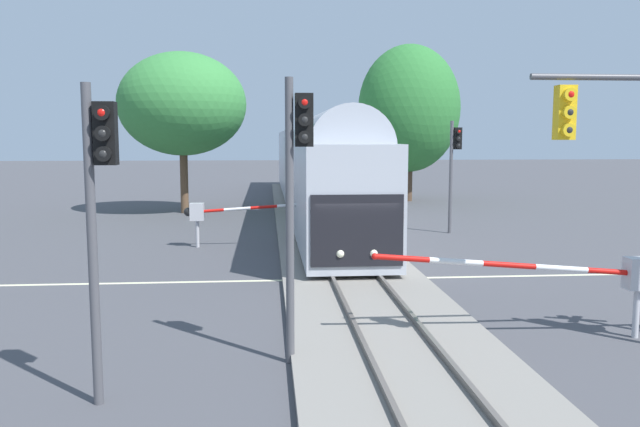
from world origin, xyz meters
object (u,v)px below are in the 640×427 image
elm_centre_background (409,109)px  traffic_signal_far_side (454,158)px  oak_behind_train (182,104)px  crossing_gate_near (604,274)px  crossing_gate_far (214,212)px  commuter_train (311,165)px  traffic_signal_near_left (98,192)px  traffic_signal_median (297,175)px

elm_centre_background → traffic_signal_far_side: bearing=-94.7°
oak_behind_train → elm_centre_background: size_ratio=0.86×
elm_centre_background → oak_behind_train: bearing=-157.8°
oak_behind_train → elm_centre_background: 15.92m
traffic_signal_far_side → elm_centre_background: bearing=85.3°
crossing_gate_near → oak_behind_train: size_ratio=0.69×
crossing_gate_far → elm_centre_background: 22.43m
commuter_train → crossing_gate_far: commuter_train is taller
traffic_signal_near_left → crossing_gate_far: bearing=88.0°
commuter_train → oak_behind_train: oak_behind_train is taller
commuter_train → traffic_signal_median: size_ratio=7.80×
crossing_gate_near → elm_centre_background: elm_centre_background is taller
traffic_signal_far_side → traffic_signal_near_left: traffic_signal_near_left is taller
traffic_signal_far_side → traffic_signal_median: traffic_signal_median is taller
crossing_gate_far → elm_centre_background: (12.01, 18.27, 5.00)m
commuter_train → oak_behind_train: size_ratio=4.61×
crossing_gate_near → crossing_gate_far: size_ratio=1.08×
traffic_signal_far_side → commuter_train: bearing=121.9°
traffic_signal_far_side → crossing_gate_near: bearing=-94.7°
commuter_train → traffic_signal_near_left: commuter_train is taller
commuter_train → crossing_gate_near: (4.68, -25.34, -1.33)m
crossing_gate_near → oak_behind_train: (-12.20, 25.01, 4.91)m
commuter_train → crossing_gate_near: commuter_train is taller
traffic_signal_median → elm_centre_background: elm_centre_background is taller
crossing_gate_far → traffic_signal_far_side: size_ratio=1.15×
traffic_signal_median → crossing_gate_far: bearing=101.2°
commuter_train → elm_centre_background: size_ratio=3.99×
commuter_train → crossing_gate_far: (-4.80, -12.57, -1.36)m
traffic_signal_near_left → oak_behind_train: size_ratio=0.56×
commuter_train → traffic_signal_median: bearing=-94.5°
crossing_gate_near → crossing_gate_far: crossing_gate_near is taller
traffic_signal_median → oak_behind_train: 26.70m
traffic_signal_far_side → traffic_signal_near_left: (-11.29, -18.42, 0.05)m
traffic_signal_far_side → elm_centre_background: 15.63m
traffic_signal_far_side → traffic_signal_near_left: size_ratio=0.98×
traffic_signal_median → oak_behind_train: (-5.45, 26.00, 2.66)m
crossing_gate_near → oak_behind_train: 28.26m
traffic_signal_median → oak_behind_train: size_ratio=0.59×
commuter_train → traffic_signal_near_left: bearing=-100.8°
oak_behind_train → traffic_signal_far_side: bearing=-34.5°
commuter_train → traffic_signal_far_side: 11.33m
commuter_train → traffic_signal_median: (-2.07, -26.33, 0.92)m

